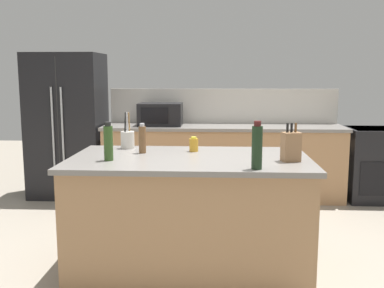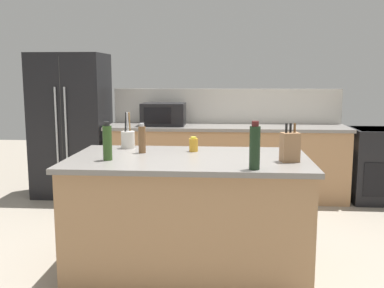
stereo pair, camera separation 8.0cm
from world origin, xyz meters
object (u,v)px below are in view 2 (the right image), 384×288
at_px(olive_oil_bottle, 107,142).
at_px(honey_jar, 194,145).
at_px(refrigerator, 72,125).
at_px(utensil_crock, 128,139).
at_px(wine_bottle, 255,147).
at_px(microwave, 163,114).
at_px(pepper_grinder, 142,139).
at_px(range_oven, 381,165).
at_px(knife_block, 290,147).

height_order(olive_oil_bottle, honey_jar, olive_oil_bottle).
bearing_deg(refrigerator, utensil_crock, -57.99).
bearing_deg(wine_bottle, refrigerator, 129.65).
distance_m(microwave, pepper_grinder, 2.04).
bearing_deg(range_oven, refrigerator, 179.26).
xyz_separation_m(microwave, honey_jar, (0.52, -1.94, -0.08)).
distance_m(range_oven, honey_jar, 3.00).
bearing_deg(wine_bottle, knife_block, 46.58).
bearing_deg(olive_oil_bottle, refrigerator, 114.89).
height_order(olive_oil_bottle, pepper_grinder, olive_oil_bottle).
relative_size(refrigerator, olive_oil_bottle, 6.29).
bearing_deg(utensil_crock, honey_jar, -12.66).
bearing_deg(knife_block, wine_bottle, -147.10).
distance_m(range_oven, utensil_crock, 3.40).
xyz_separation_m(refrigerator, pepper_grinder, (1.33, -2.08, 0.13)).
relative_size(refrigerator, knife_block, 6.40).
bearing_deg(microwave, honey_jar, -74.88).
bearing_deg(honey_jar, refrigerator, 131.41).
xyz_separation_m(knife_block, olive_oil_bottle, (-1.38, -0.04, 0.03)).
height_order(range_oven, wine_bottle, wine_bottle).
height_order(utensil_crock, pepper_grinder, utensil_crock).
xyz_separation_m(utensil_crock, wine_bottle, (1.06, -0.83, 0.08)).
height_order(range_oven, utensil_crock, utensil_crock).
distance_m(olive_oil_bottle, pepper_grinder, 0.40).
relative_size(knife_block, pepper_grinder, 1.17).
distance_m(microwave, olive_oil_bottle, 2.38).
xyz_separation_m(refrigerator, utensil_crock, (1.16, -1.85, 0.09)).
xyz_separation_m(refrigerator, range_oven, (3.98, -0.05, -0.46)).
bearing_deg(range_oven, utensil_crock, -147.46).
xyz_separation_m(range_oven, utensil_crock, (-2.82, -1.80, 0.56)).
xyz_separation_m(refrigerator, wine_bottle, (2.22, -2.68, 0.17)).
bearing_deg(microwave, olive_oil_bottle, -92.51).
relative_size(utensil_crock, wine_bottle, 0.96).
bearing_deg(olive_oil_bottle, range_oven, 39.72).
xyz_separation_m(microwave, olive_oil_bottle, (-0.10, -2.37, -0.00)).
relative_size(range_oven, knife_block, 3.17).
height_order(refrigerator, pepper_grinder, refrigerator).
xyz_separation_m(knife_block, utensil_crock, (-1.34, 0.53, -0.03)).
distance_m(range_oven, pepper_grinder, 3.39).
height_order(refrigerator, range_oven, refrigerator).
relative_size(microwave, knife_block, 1.89).
relative_size(knife_block, olive_oil_bottle, 0.98).
relative_size(refrigerator, pepper_grinder, 7.46).
relative_size(range_oven, microwave, 1.68).
bearing_deg(pepper_grinder, honey_jar, 13.06).
bearing_deg(refrigerator, range_oven, -0.74).
bearing_deg(microwave, wine_bottle, -69.32).
relative_size(knife_block, honey_jar, 2.32).
xyz_separation_m(refrigerator, knife_block, (2.50, -2.39, 0.13)).
height_order(olive_oil_bottle, wine_bottle, wine_bottle).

